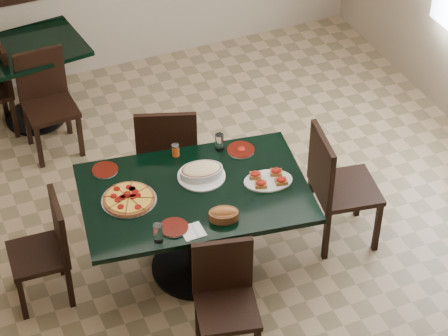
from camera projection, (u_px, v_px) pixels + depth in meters
name	position (u px, v px, depth m)	size (l,w,h in m)	color
floor	(227.00, 243.00, 6.67)	(5.50, 5.50, 0.00)	#907553
main_table	(195.00, 211.00, 6.11)	(1.69, 1.22, 0.75)	black
back_table	(28.00, 70.00, 7.59)	(1.07, 0.83, 0.75)	black
chair_far	(167.00, 151.00, 6.66)	(0.58, 0.58, 0.98)	black
chair_near	(225.00, 294.00, 5.63)	(0.47, 0.47, 0.85)	black
chair_right	(335.00, 182.00, 6.37)	(0.53, 0.53, 0.98)	black
chair_left	(48.00, 246.00, 5.98)	(0.41, 0.41, 0.84)	black
back_chair_near	(47.00, 97.00, 7.32)	(0.43, 0.43, 0.89)	black
pepperoni_pizza	(129.00, 199.00, 5.90)	(0.38, 0.38, 0.04)	#A9A9B0
lasagna_casserole	(201.00, 172.00, 6.08)	(0.34, 0.34, 0.09)	silver
bread_basket	(224.00, 214.00, 5.75)	(0.23, 0.19, 0.09)	brown
bruschetta_platter	(268.00, 179.00, 6.05)	(0.38, 0.30, 0.05)	silver
side_plate_near	(174.00, 227.00, 5.70)	(0.19, 0.19, 0.02)	silver
side_plate_far_r	(241.00, 150.00, 6.33)	(0.20, 0.20, 0.03)	silver
side_plate_far_l	(105.00, 170.00, 6.15)	(0.19, 0.19, 0.02)	silver
napkin_setting	(193.00, 231.00, 5.68)	(0.15, 0.15, 0.01)	white
water_glass_a	(219.00, 142.00, 6.31)	(0.06, 0.06, 0.13)	white
water_glass_b	(158.00, 233.00, 5.57)	(0.06, 0.06, 0.13)	white
pepper_shaker	(176.00, 150.00, 6.27)	(0.05, 0.05, 0.09)	#CA5815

